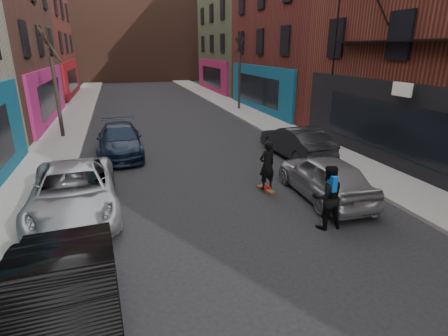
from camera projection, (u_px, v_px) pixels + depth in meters
sidewalk_left at (81, 105)px, 30.24m from camera, size 2.50×84.00×0.13m
sidewalk_right at (219, 99)px, 33.65m from camera, size 2.50×84.00×0.13m
building_far at (133, 32)px, 53.22m from camera, size 40.00×10.00×14.00m
tree_left_far at (54, 76)px, 18.31m from camera, size 2.00×2.00×6.50m
tree_right_far at (239, 65)px, 27.08m from camera, size 2.00×2.00×6.80m
parked_left_mid at (64, 319)px, 5.37m from camera, size 2.03×4.96×1.60m
parked_left_far at (74, 191)px, 10.33m from camera, size 2.72×5.40×1.46m
parked_left_end at (120, 140)px, 16.16m from camera, size 2.00×4.84×1.40m
parked_right_far at (324, 177)px, 11.52m from camera, size 1.84×4.32×1.46m
parked_right_end at (296, 142)px, 15.83m from camera, size 1.75×4.44×1.44m
skateboard at (266, 190)px, 12.21m from camera, size 0.41×0.83×0.10m
skateboarder at (267, 165)px, 11.91m from camera, size 0.71×0.55×1.72m
pedestrian at (327, 197)px, 9.47m from camera, size 0.93×0.74×1.82m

